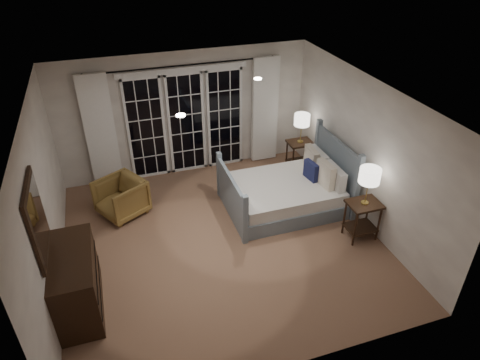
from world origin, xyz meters
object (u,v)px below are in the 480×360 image
object	(u,v)px
lamp_right	(302,120)
dresser	(77,282)
bed	(288,192)
nightstand_right	(299,151)
armchair	(121,198)
nightstand_left	(362,215)
lamp_left	(370,176)

from	to	relation	value
lamp_right	dresser	distance (m)	5.11
bed	dresser	bearing A→B (deg)	-160.12
nightstand_right	armchair	distance (m)	3.70
nightstand_left	lamp_left	xyz separation A→B (m)	(-0.00, 0.00, 0.74)
armchair	dresser	world-z (taller)	dresser
lamp_left	dresser	xyz separation A→B (m)	(-4.45, -0.12, -0.73)
bed	lamp_right	bearing A→B (deg)	56.35
nightstand_left	lamp_left	bearing A→B (deg)	180.00
dresser	armchair	bearing A→B (deg)	69.84
nightstand_left	armchair	distance (m)	4.17
dresser	lamp_left	bearing A→B (deg)	1.54
dresser	bed	bearing A→B (deg)	19.88
armchair	dresser	bearing A→B (deg)	-49.44
bed	nightstand_left	bearing A→B (deg)	-56.46
nightstand_left	lamp_right	world-z (taller)	lamp_right
bed	lamp_right	distance (m)	1.61
bed	armchair	xyz separation A→B (m)	(-2.91, 0.71, 0.03)
bed	armchair	distance (m)	2.99
lamp_left	armchair	bearing A→B (deg)	152.71
nightstand_right	dresser	size ratio (longest dim) A/B	0.50
nightstand_left	nightstand_right	distance (m)	2.35
lamp_left	dresser	world-z (taller)	lamp_left
bed	lamp_left	size ratio (longest dim) A/B	3.24
nightstand_right	lamp_right	xyz separation A→B (m)	(0.00, -0.00, 0.71)
lamp_right	dresser	bearing A→B (deg)	-150.76
nightstand_right	armchair	xyz separation A→B (m)	(-3.67, -0.44, -0.08)
lamp_right	armchair	bearing A→B (deg)	-173.11
bed	nightstand_left	size ratio (longest dim) A/B	3.05
bed	lamp_right	world-z (taller)	lamp_right
bed	dresser	xyz separation A→B (m)	(-3.65, -1.32, 0.15)
lamp_left	lamp_right	size ratio (longest dim) A/B	1.05
nightstand_left	lamp_left	size ratio (longest dim) A/B	1.06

